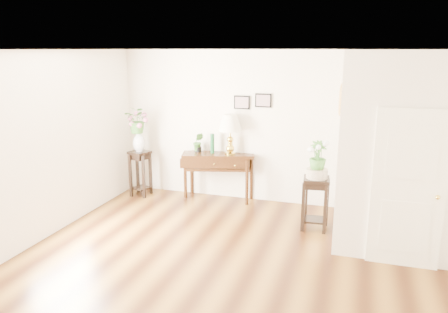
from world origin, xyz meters
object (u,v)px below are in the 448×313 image
at_px(plant_stand_b, 315,203).
at_px(plant_stand_a, 140,173).
at_px(console_table, 218,176).
at_px(table_lamp, 230,136).

bearing_deg(plant_stand_b, plant_stand_a, 169.49).
bearing_deg(console_table, plant_stand_a, 174.35).
height_order(console_table, plant_stand_a, console_table).
xyz_separation_m(table_lamp, plant_stand_a, (-1.75, -0.27, -0.80)).
height_order(table_lamp, plant_stand_a, table_lamp).
relative_size(plant_stand_a, plant_stand_b, 1.05).
xyz_separation_m(console_table, table_lamp, (0.24, 0.00, 0.80)).
relative_size(console_table, plant_stand_b, 1.59).
distance_m(table_lamp, plant_stand_a, 1.94).
xyz_separation_m(table_lamp, plant_stand_b, (1.69, -0.91, -0.82)).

